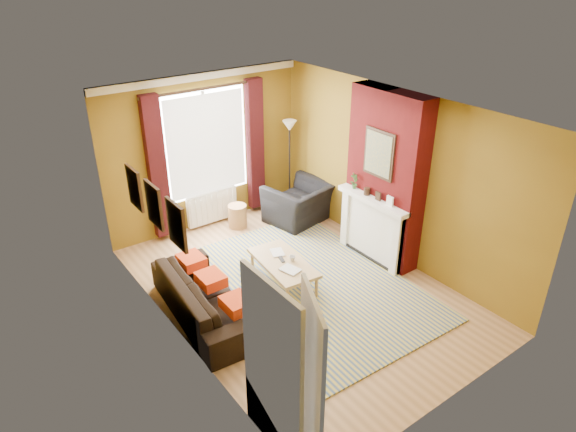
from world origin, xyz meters
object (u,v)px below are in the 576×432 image
object	(u,v)px
coffee_table	(283,264)
floor_lamp	(290,140)
sofa	(206,297)
wicker_stool	(238,216)
armchair	(299,203)

from	to	relation	value
coffee_table	floor_lamp	xyz separation A→B (m)	(1.65, 2.08, 1.05)
sofa	wicker_stool	size ratio (longest dim) A/B	4.72
armchair	coffee_table	world-z (taller)	armchair
wicker_stool	armchair	bearing A→B (deg)	-24.60
armchair	floor_lamp	size ratio (longest dim) A/B	0.63
sofa	wicker_stool	distance (m)	2.66
sofa	coffee_table	size ratio (longest dim) A/B	1.67
sofa	floor_lamp	world-z (taller)	floor_lamp
sofa	floor_lamp	bearing A→B (deg)	-50.35
armchair	coffee_table	size ratio (longest dim) A/B	0.88
sofa	floor_lamp	size ratio (longest dim) A/B	1.20
coffee_table	floor_lamp	bearing A→B (deg)	57.48
floor_lamp	armchair	bearing A→B (deg)	-107.11
sofa	armchair	distance (m)	3.19
armchair	floor_lamp	bearing A→B (deg)	-118.16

